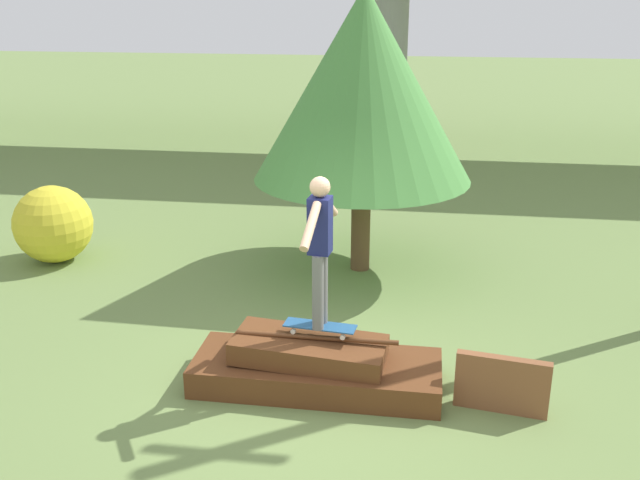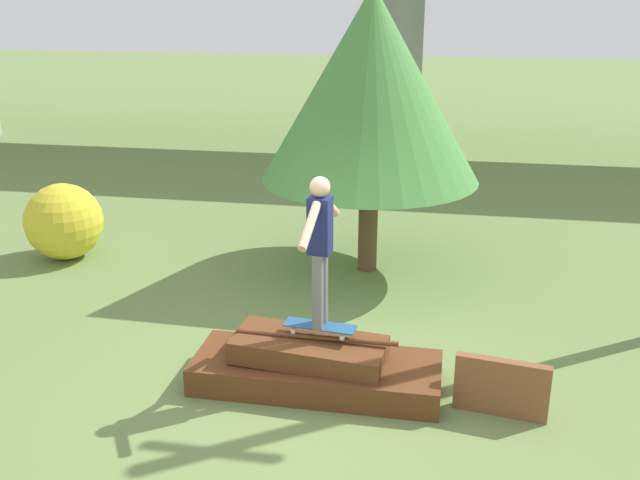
% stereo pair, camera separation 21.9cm
% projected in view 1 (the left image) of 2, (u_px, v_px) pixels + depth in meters
% --- Properties ---
extents(ground_plane, '(80.00, 80.00, 0.00)m').
position_uv_depth(ground_plane, '(317.00, 385.00, 7.69)').
color(ground_plane, olive).
extents(scrap_pile, '(2.65, 0.99, 0.60)m').
position_uv_depth(scrap_pile, '(315.00, 367.00, 7.62)').
color(scrap_pile, '#5B3319').
rests_on(scrap_pile, ground_plane).
extents(scrap_plank_loose, '(0.93, 0.25, 0.60)m').
position_uv_depth(scrap_plank_loose, '(502.00, 384.00, 7.13)').
color(scrap_plank_loose, brown).
rests_on(scrap_plank_loose, ground_plane).
extents(skateboard, '(0.79, 0.31, 0.09)m').
position_uv_depth(skateboard, '(320.00, 326.00, 7.52)').
color(skateboard, '#23517F').
rests_on(skateboard, scrap_pile).
extents(skater, '(0.24, 1.23, 1.61)m').
position_uv_depth(skater, '(320.00, 242.00, 7.20)').
color(skater, slate).
rests_on(skater, skateboard).
extents(tree_behind_left, '(3.15, 3.15, 4.11)m').
position_uv_depth(tree_behind_left, '(363.00, 86.00, 9.99)').
color(tree_behind_left, brown).
rests_on(tree_behind_left, ground_plane).
extents(bush_yellow_flowering, '(1.20, 1.20, 1.20)m').
position_uv_depth(bush_yellow_flowering, '(53.00, 224.00, 11.02)').
color(bush_yellow_flowering, gold).
rests_on(bush_yellow_flowering, ground_plane).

